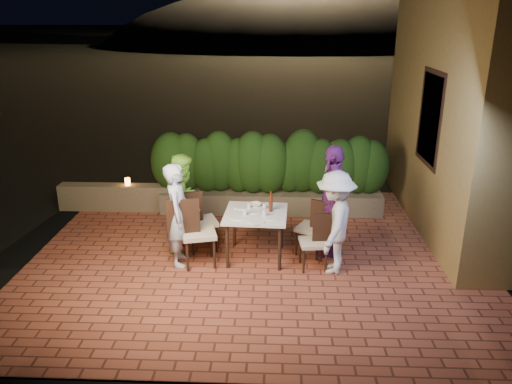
# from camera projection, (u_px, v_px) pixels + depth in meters

# --- Properties ---
(ground) EXTENTS (400.00, 400.00, 0.00)m
(ground) POSITION_uv_depth(u_px,v_px,m) (255.00, 269.00, 7.50)
(ground) COLOR black
(ground) RESTS_ON ground
(terrace_floor) EXTENTS (7.00, 6.00, 0.15)m
(terrace_floor) POSITION_uv_depth(u_px,v_px,m) (257.00, 257.00, 7.99)
(terrace_floor) COLOR brown
(terrace_floor) RESTS_ON ground
(building_wall) EXTENTS (1.60, 5.00, 5.00)m
(building_wall) POSITION_uv_depth(u_px,v_px,m) (474.00, 83.00, 8.40)
(building_wall) COLOR olive
(building_wall) RESTS_ON ground
(window_pane) EXTENTS (0.08, 1.00, 1.40)m
(window_pane) POSITION_uv_depth(u_px,v_px,m) (432.00, 118.00, 8.12)
(window_pane) COLOR black
(window_pane) RESTS_ON building_wall
(window_frame) EXTENTS (0.06, 1.15, 1.55)m
(window_frame) POSITION_uv_depth(u_px,v_px,m) (431.00, 118.00, 8.12)
(window_frame) COLOR black
(window_frame) RESTS_ON building_wall
(planter) EXTENTS (4.20, 0.55, 0.40)m
(planter) POSITION_uv_depth(u_px,v_px,m) (271.00, 202.00, 9.58)
(planter) COLOR brown
(planter) RESTS_ON ground
(hedge) EXTENTS (4.00, 0.70, 1.10)m
(hedge) POSITION_uv_depth(u_px,v_px,m) (271.00, 164.00, 9.33)
(hedge) COLOR #19370F
(hedge) RESTS_ON planter
(parapet) EXTENTS (2.20, 0.30, 0.50)m
(parapet) POSITION_uv_depth(u_px,v_px,m) (117.00, 197.00, 9.68)
(parapet) COLOR brown
(parapet) RESTS_ON ground
(hill) EXTENTS (52.00, 40.00, 22.00)m
(hill) POSITION_uv_depth(u_px,v_px,m) (290.00, 77.00, 65.25)
(hill) COLOR black
(hill) RESTS_ON ground
(dining_table) EXTENTS (0.99, 0.99, 0.75)m
(dining_table) POSITION_uv_depth(u_px,v_px,m) (256.00, 235.00, 7.70)
(dining_table) COLOR white
(dining_table) RESTS_ON ground
(plate_nw) EXTENTS (0.24, 0.24, 0.01)m
(plate_nw) POSITION_uv_depth(u_px,v_px,m) (238.00, 217.00, 7.39)
(plate_nw) COLOR white
(plate_nw) RESTS_ON dining_table
(plate_sw) EXTENTS (0.23, 0.23, 0.01)m
(plate_sw) POSITION_uv_depth(u_px,v_px,m) (241.00, 207.00, 7.79)
(plate_sw) COLOR white
(plate_sw) RESTS_ON dining_table
(plate_ne) EXTENTS (0.20, 0.20, 0.01)m
(plate_ne) POSITION_uv_depth(u_px,v_px,m) (271.00, 218.00, 7.36)
(plate_ne) COLOR white
(plate_ne) RESTS_ON dining_table
(plate_se) EXTENTS (0.22, 0.22, 0.01)m
(plate_se) POSITION_uv_depth(u_px,v_px,m) (273.00, 207.00, 7.77)
(plate_se) COLOR white
(plate_se) RESTS_ON dining_table
(plate_centre) EXTENTS (0.21, 0.21, 0.01)m
(plate_centre) POSITION_uv_depth(u_px,v_px,m) (254.00, 211.00, 7.61)
(plate_centre) COLOR white
(plate_centre) RESTS_ON dining_table
(plate_front) EXTENTS (0.24, 0.24, 0.01)m
(plate_front) POSITION_uv_depth(u_px,v_px,m) (257.00, 222.00, 7.23)
(plate_front) COLOR white
(plate_front) RESTS_ON dining_table
(glass_nw) EXTENTS (0.06, 0.06, 0.11)m
(glass_nw) POSITION_uv_depth(u_px,v_px,m) (245.00, 212.00, 7.46)
(glass_nw) COLOR silver
(glass_nw) RESTS_ON dining_table
(glass_sw) EXTENTS (0.06, 0.06, 0.10)m
(glass_sw) POSITION_uv_depth(u_px,v_px,m) (249.00, 206.00, 7.73)
(glass_sw) COLOR silver
(glass_sw) RESTS_ON dining_table
(glass_ne) EXTENTS (0.07, 0.07, 0.11)m
(glass_ne) POSITION_uv_depth(u_px,v_px,m) (264.00, 213.00, 7.43)
(glass_ne) COLOR silver
(glass_ne) RESTS_ON dining_table
(glass_se) EXTENTS (0.06, 0.06, 0.10)m
(glass_se) POSITION_uv_depth(u_px,v_px,m) (265.00, 206.00, 7.69)
(glass_se) COLOR silver
(glass_se) RESTS_ON dining_table
(beer_bottle) EXTENTS (0.06, 0.06, 0.32)m
(beer_bottle) POSITION_uv_depth(u_px,v_px,m) (271.00, 201.00, 7.58)
(beer_bottle) COLOR #52210D
(beer_bottle) RESTS_ON dining_table
(bowl) EXTENTS (0.25, 0.25, 0.05)m
(bowl) POSITION_uv_depth(u_px,v_px,m) (255.00, 205.00, 7.84)
(bowl) COLOR white
(bowl) RESTS_ON dining_table
(chair_left_front) EXTENTS (0.60, 0.60, 1.06)m
(chair_left_front) POSITION_uv_depth(u_px,v_px,m) (199.00, 232.00, 7.45)
(chair_left_front) COLOR black
(chair_left_front) RESTS_ON ground
(chair_left_back) EXTENTS (0.60, 0.60, 1.00)m
(chair_left_back) POSITION_uv_depth(u_px,v_px,m) (202.00, 220.00, 7.95)
(chair_left_back) COLOR black
(chair_left_back) RESTS_ON ground
(chair_right_front) EXTENTS (0.45, 0.45, 0.87)m
(chair_right_front) POSITION_uv_depth(u_px,v_px,m) (313.00, 241.00, 7.36)
(chair_right_front) COLOR black
(chair_right_front) RESTS_ON ground
(chair_right_back) EXTENTS (0.57, 0.57, 0.92)m
(chair_right_back) POSITION_uv_depth(u_px,v_px,m) (312.00, 227.00, 7.80)
(chair_right_back) COLOR black
(chair_right_back) RESTS_ON ground
(diner_blue) EXTENTS (0.41, 0.59, 1.58)m
(diner_blue) POSITION_uv_depth(u_px,v_px,m) (178.00, 215.00, 7.39)
(diner_blue) COLOR silver
(diner_blue) RESTS_ON ground
(diner_green) EXTENTS (0.71, 0.85, 1.57)m
(diner_green) POSITION_uv_depth(u_px,v_px,m) (184.00, 202.00, 7.92)
(diner_green) COLOR #90E246
(diner_green) RESTS_ON ground
(diner_white) EXTENTS (0.81, 1.10, 1.53)m
(diner_white) POSITION_uv_depth(u_px,v_px,m) (335.00, 223.00, 7.18)
(diner_white) COLOR silver
(diner_white) RESTS_ON ground
(diner_purple) EXTENTS (0.57, 1.09, 1.77)m
(diner_purple) POSITION_uv_depth(u_px,v_px,m) (333.00, 201.00, 7.69)
(diner_purple) COLOR #6C2777
(diner_purple) RESTS_ON ground
(parapet_lamp) EXTENTS (0.10, 0.10, 0.14)m
(parapet_lamp) POSITION_uv_depth(u_px,v_px,m) (128.00, 182.00, 9.56)
(parapet_lamp) COLOR orange
(parapet_lamp) RESTS_ON parapet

